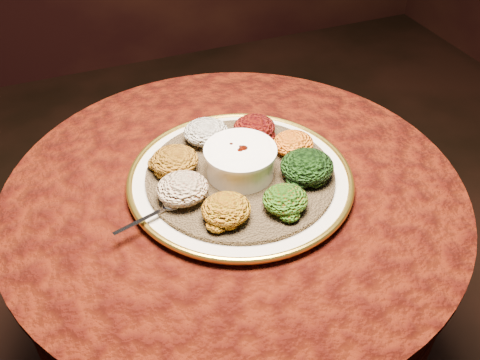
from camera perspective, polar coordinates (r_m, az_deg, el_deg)
name	(u,v)px	position (r m, az deg, el deg)	size (l,w,h in m)	color
table	(235,245)	(1.24, -0.57, -6.93)	(0.96, 0.96, 0.73)	black
platter	(240,179)	(1.11, 0.03, 0.14)	(0.58, 0.58, 0.02)	silver
injera	(240,175)	(1.10, 0.03, 0.57)	(0.39, 0.39, 0.01)	brown
stew_bowl	(240,159)	(1.08, 0.03, 2.22)	(0.15, 0.15, 0.06)	white
spoon	(167,207)	(1.02, -7.74, -2.89)	(0.14, 0.05, 0.01)	silver
portion_ayib	(206,132)	(1.18, -3.66, 5.14)	(0.10, 0.09, 0.05)	silver
portion_kitfo	(254,127)	(1.19, 1.54, 5.63)	(0.09, 0.09, 0.05)	black
portion_tikil	(293,143)	(1.15, 5.69, 3.91)	(0.09, 0.08, 0.04)	#C18910
portion_gomen	(307,166)	(1.08, 7.16, 1.48)	(0.11, 0.10, 0.05)	black
portion_mixveg	(285,200)	(1.01, 4.85, -2.10)	(0.09, 0.08, 0.04)	#9A2309
portion_kik	(226,209)	(0.99, -1.48, -3.13)	(0.09, 0.09, 0.04)	#986F0D
portion_timatim	(183,189)	(1.03, -6.15, -0.91)	(0.10, 0.10, 0.05)	maroon
portion_shiro	(175,160)	(1.10, -6.99, 2.09)	(0.10, 0.09, 0.05)	#925F11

